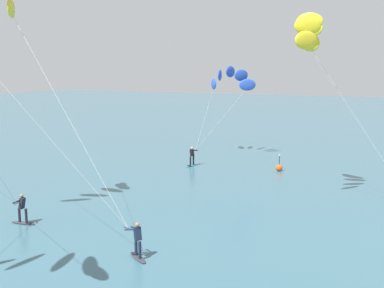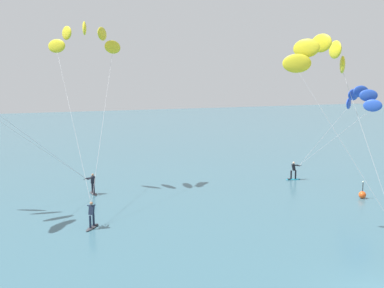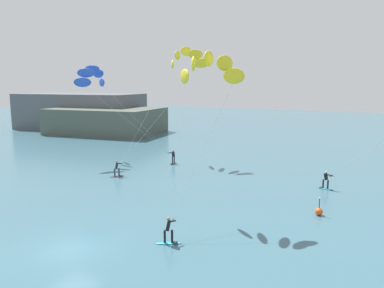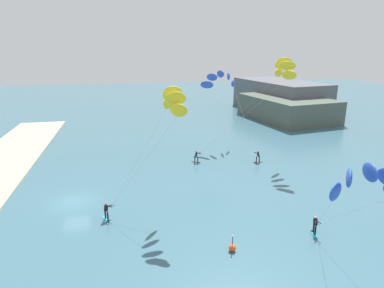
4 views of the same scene
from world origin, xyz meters
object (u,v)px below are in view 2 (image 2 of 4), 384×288
Objects in this scene: kitesurfer_nearshore at (85,43)px; kitesurfer_downwind at (358,101)px; marker_buoy at (362,195)px; kitesurfer_mid_water at (324,61)px.

kitesurfer_nearshore is 25.14m from kitesurfer_downwind.
kitesurfer_downwind is at bearing 49.76° from marker_buoy.
kitesurfer_mid_water reaches higher than kitesurfer_downwind.
kitesurfer_nearshore is 19.45m from kitesurfer_mid_water.
kitesurfer_downwind is at bearing -14.19° from kitesurfer_nearshore.
kitesurfer_nearshore is at bearing 125.15° from kitesurfer_mid_water.
kitesurfer_downwind is 6.25× the size of marker_buoy.
kitesurfer_mid_water is 16.37m from kitesurfer_downwind.
kitesurfer_nearshore reaches higher than marker_buoy.
kitesurfer_mid_water is 12.92m from marker_buoy.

